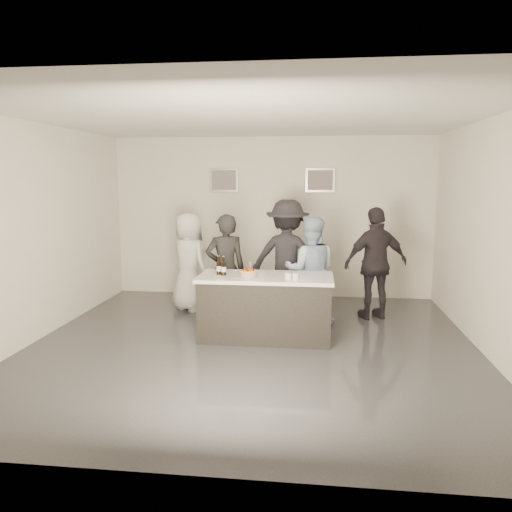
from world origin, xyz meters
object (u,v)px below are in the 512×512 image
(person_guest_back, at_px, (287,257))
(person_guest_right, at_px, (376,263))
(beer_bottle_b, at_px, (224,266))
(person_main_black, at_px, (226,269))
(cake, at_px, (249,274))
(beer_bottle_a, at_px, (219,265))
(person_main_blue, at_px, (310,270))
(bar_counter, at_px, (265,307))
(person_guest_left, at_px, (189,262))

(person_guest_back, bearing_deg, person_guest_right, -176.36)
(beer_bottle_b, relative_size, person_main_black, 0.15)
(person_main_black, height_order, person_guest_right, person_guest_right)
(person_guest_right, bearing_deg, cake, 15.99)
(beer_bottle_a, distance_m, person_main_blue, 1.54)
(bar_counter, xyz_separation_m, person_guest_back, (0.23, 1.33, 0.50))
(bar_counter, relative_size, beer_bottle_b, 7.15)
(beer_bottle_b, xyz_separation_m, person_main_blue, (1.19, 0.90, -0.20))
(beer_bottle_a, height_order, person_guest_right, person_guest_right)
(bar_counter, xyz_separation_m, person_main_black, (-0.69, 0.72, 0.40))
(bar_counter, relative_size, person_main_black, 1.09)
(cake, bearing_deg, person_guest_back, 72.62)
(bar_counter, bearing_deg, person_guest_back, 80.38)
(person_main_black, xyz_separation_m, person_guest_right, (2.34, 0.51, 0.05))
(beer_bottle_a, bearing_deg, person_main_blue, 33.72)
(person_main_black, relative_size, person_main_blue, 1.02)
(bar_counter, distance_m, person_guest_right, 2.10)
(beer_bottle_a, xyz_separation_m, beer_bottle_b, (0.08, -0.05, 0.00))
(cake, relative_size, beer_bottle_b, 0.91)
(beer_bottle_b, relative_size, person_main_blue, 0.16)
(person_main_black, relative_size, person_guest_left, 1.02)
(person_main_blue, distance_m, person_guest_left, 2.12)
(beer_bottle_b, height_order, person_guest_left, person_guest_left)
(person_guest_back, bearing_deg, person_main_black, 41.59)
(person_guest_back, bearing_deg, cake, 80.49)
(person_guest_left, distance_m, person_guest_back, 1.68)
(person_guest_back, bearing_deg, beer_bottle_a, 64.14)
(beer_bottle_b, bearing_deg, person_main_blue, 36.90)
(person_main_black, bearing_deg, person_guest_right, 172.37)
(cake, relative_size, person_guest_left, 0.14)
(cake, relative_size, person_main_black, 0.14)
(cake, distance_m, person_main_blue, 1.27)
(beer_bottle_a, bearing_deg, beer_bottle_b, -31.08)
(beer_bottle_a, relative_size, person_main_blue, 0.16)
(person_main_blue, height_order, person_guest_back, person_guest_back)
(bar_counter, relative_size, person_main_blue, 1.12)
(person_main_black, height_order, person_guest_back, person_guest_back)
(person_guest_right, bearing_deg, beer_bottle_b, 10.27)
(person_guest_left, bearing_deg, beer_bottle_a, 157.50)
(person_main_blue, bearing_deg, person_main_black, 5.60)
(person_guest_right, bearing_deg, person_main_black, -7.12)
(beer_bottle_b, relative_size, person_guest_left, 0.16)
(bar_counter, bearing_deg, person_guest_left, 136.36)
(cake, distance_m, beer_bottle_a, 0.46)
(bar_counter, distance_m, person_guest_back, 1.44)
(person_main_blue, relative_size, person_guest_back, 0.88)
(bar_counter, height_order, cake, cake)
(cake, bearing_deg, beer_bottle_b, 170.77)
(beer_bottle_a, relative_size, beer_bottle_b, 1.00)
(beer_bottle_a, bearing_deg, person_main_black, 92.77)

